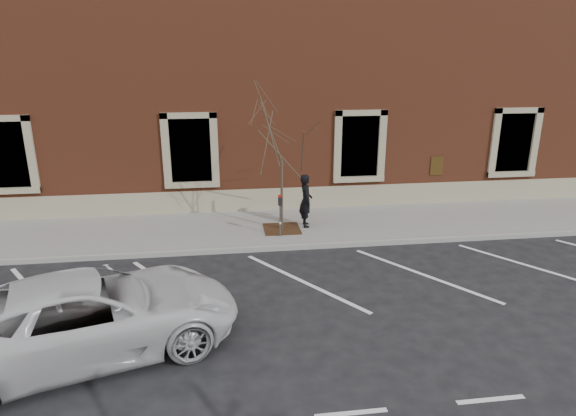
{
  "coord_description": "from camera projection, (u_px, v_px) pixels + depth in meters",
  "views": [
    {
      "loc": [
        -1.86,
        -13.19,
        5.48
      ],
      "look_at": [
        0.0,
        0.6,
        1.1
      ],
      "focal_mm": 30.0,
      "sensor_mm": 36.0,
      "label": 1
    }
  ],
  "objects": [
    {
      "name": "sidewalk_near",
      "position": [
        283.0,
        227.0,
        15.99
      ],
      "size": [
        40.0,
        3.5,
        0.15
      ],
      "primitive_type": "cube",
      "color": "gray",
      "rests_on": "ground"
    },
    {
      "name": "white_truck",
      "position": [
        90.0,
        315.0,
        9.17
      ],
      "size": [
        6.15,
        4.16,
        1.56
      ],
      "primitive_type": "imported",
      "rotation": [
        0.0,
        0.0,
        1.87
      ],
      "color": "silver",
      "rests_on": "ground"
    },
    {
      "name": "tree_grate",
      "position": [
        282.0,
        229.0,
        15.57
      ],
      "size": [
        1.15,
        1.15,
        0.03
      ],
      "primitive_type": "cube",
      "color": "#442915",
      "rests_on": "sidewalk_near"
    },
    {
      "name": "man",
      "position": [
        306.0,
        201.0,
        15.63
      ],
      "size": [
        0.44,
        0.65,
        1.74
      ],
      "primitive_type": "imported",
      "rotation": [
        0.0,
        0.0,
        1.54
      ],
      "color": "black",
      "rests_on": "sidewalk_near"
    },
    {
      "name": "ground",
      "position": [
        291.0,
        249.0,
        14.36
      ],
      "size": [
        120.0,
        120.0,
        0.0
      ],
      "primitive_type": "plane",
      "color": "#28282B",
      "rests_on": "ground"
    },
    {
      "name": "parking_stripes",
      "position": [
        303.0,
        282.0,
        12.28
      ],
      "size": [
        28.0,
        4.4,
        0.01
      ],
      "primitive_type": null,
      "color": "silver",
      "rests_on": "ground"
    },
    {
      "name": "building_civic",
      "position": [
        266.0,
        93.0,
        20.47
      ],
      "size": [
        40.0,
        8.62,
        8.0
      ],
      "color": "brown",
      "rests_on": "ground"
    },
    {
      "name": "curb_near",
      "position": [
        291.0,
        247.0,
        14.29
      ],
      "size": [
        40.0,
        0.12,
        0.15
      ],
      "primitive_type": "cube",
      "color": "#9E9E99",
      "rests_on": "ground"
    },
    {
      "name": "sapling",
      "position": [
        282.0,
        142.0,
        14.72
      ],
      "size": [
        2.45,
        2.45,
        4.08
      ],
      "color": "#483A2C",
      "rests_on": "sidewalk_near"
    },
    {
      "name": "parking_meter",
      "position": [
        280.0,
        208.0,
        14.66
      ],
      "size": [
        0.12,
        0.09,
        1.34
      ],
      "rotation": [
        0.0,
        0.0,
        0.14
      ],
      "color": "#595B60",
      "rests_on": "sidewalk_near"
    }
  ]
}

